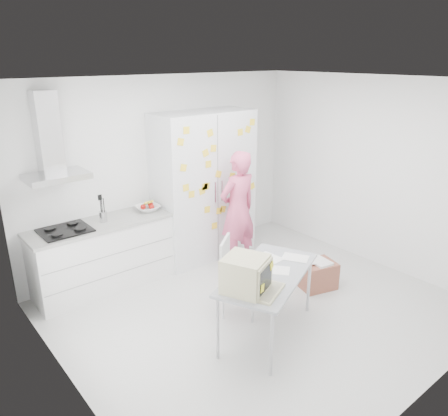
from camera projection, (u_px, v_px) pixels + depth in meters
floor at (258, 309)px, 5.37m from camera, size 4.50×4.00×0.02m
walls at (221, 190)px, 5.44m from camera, size 4.52×4.01×2.70m
ceiling at (265, 80)px, 4.47m from camera, size 4.50×4.00×0.02m
counter_run at (103, 254)px, 5.73m from camera, size 1.84×0.63×1.28m
range_hood at (50, 145)px, 5.06m from camera, size 0.70×0.48×1.01m
tall_cabinet at (204, 186)px, 6.49m from camera, size 1.50×0.68×2.20m
person at (238, 210)px, 6.22m from camera, size 0.63×0.42×1.71m
desk at (255, 276)px, 4.41m from camera, size 1.55×1.20×1.10m
chair at (235, 272)px, 5.12m from camera, size 0.60×0.60×0.95m
cardboard_box at (317, 274)px, 5.80m from camera, size 0.53×0.47×0.40m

